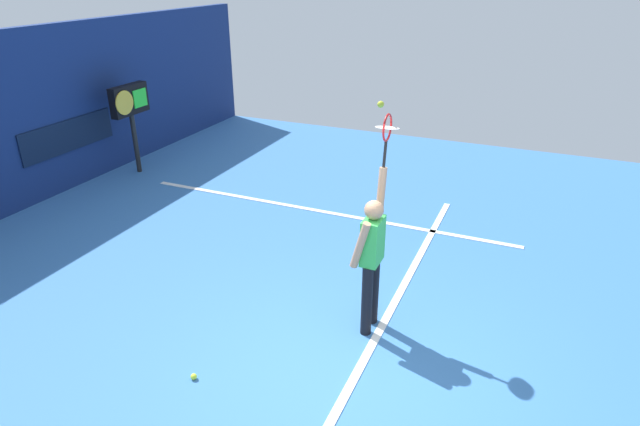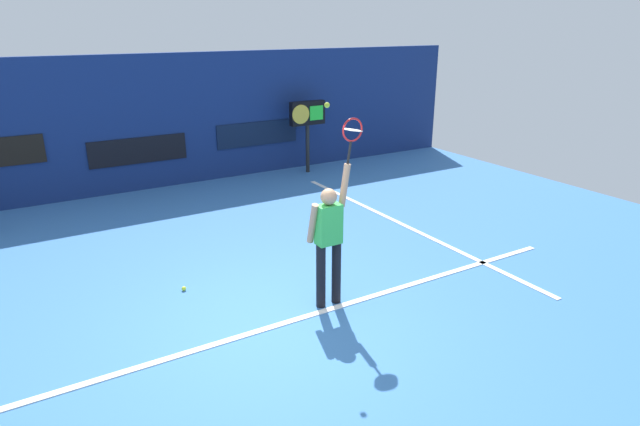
# 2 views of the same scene
# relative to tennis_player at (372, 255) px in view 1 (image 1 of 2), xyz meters

# --- Properties ---
(ground_plane) EXTENTS (18.00, 18.00, 0.00)m
(ground_plane) POSITION_rel_tennis_player_xyz_m (-0.89, -0.10, -1.01)
(ground_plane) COLOR #3870B2
(sponsor_banner_starboard) EXTENTS (2.20, 0.03, 0.60)m
(sponsor_banner_starboard) POSITION_rel_tennis_player_xyz_m (2.11, 6.85, 0.03)
(sponsor_banner_starboard) COLOR #0C1933
(court_baseline) EXTENTS (10.00, 0.10, 0.01)m
(court_baseline) POSITION_rel_tennis_player_xyz_m (-0.89, -0.15, -1.01)
(court_baseline) COLOR white
(court_baseline) RESTS_ON ground_plane
(court_sideline) EXTENTS (0.10, 7.00, 0.01)m
(court_sideline) POSITION_rel_tennis_player_xyz_m (2.88, 1.90, -1.01)
(court_sideline) COLOR white
(court_sideline) RESTS_ON ground_plane
(tennis_player) EXTENTS (0.58, 0.31, 1.99)m
(tennis_player) POSITION_rel_tennis_player_xyz_m (0.00, 0.00, 0.00)
(tennis_player) COLOR black
(tennis_player) RESTS_ON ground_plane
(tennis_racket) EXTENTS (0.36, 0.27, 0.62)m
(tennis_racket) POSITION_rel_tennis_player_xyz_m (0.34, -0.00, 1.38)
(tennis_racket) COLOR black
(tennis_ball) EXTENTS (0.07, 0.07, 0.07)m
(tennis_ball) POSITION_rel_tennis_player_xyz_m (-0.06, -0.04, 1.76)
(tennis_ball) COLOR #CCE033
(scoreboard_clock) EXTENTS (0.96, 0.20, 1.85)m
(scoreboard_clock) POSITION_rel_tennis_player_xyz_m (3.24, 6.27, 0.44)
(scoreboard_clock) COLOR black
(scoreboard_clock) RESTS_ON ground_plane
(spare_ball) EXTENTS (0.07, 0.07, 0.07)m
(spare_ball) POSITION_rel_tennis_player_xyz_m (-1.62, 1.43, -0.98)
(spare_ball) COLOR #CCE033
(spare_ball) RESTS_ON ground_plane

